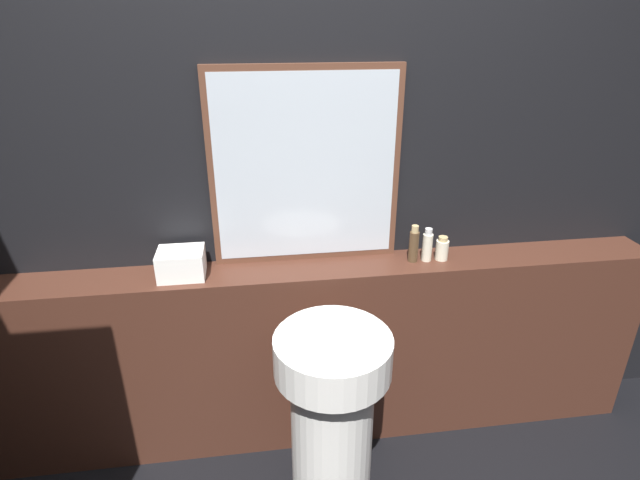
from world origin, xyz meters
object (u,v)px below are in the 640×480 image
at_px(towel_stack, 181,263).
at_px(shampoo_bottle, 414,245).
at_px(pedestal_sink, 332,418).
at_px(lotion_bottle, 442,249).
at_px(conditioner_bottle, 427,246).
at_px(mirror, 306,168).

height_order(towel_stack, shampoo_bottle, shampoo_bottle).
relative_size(pedestal_sink, lotion_bottle, 8.09).
distance_m(towel_stack, conditioner_bottle, 1.03).
bearing_deg(pedestal_sink, lotion_bottle, 38.89).
relative_size(pedestal_sink, shampoo_bottle, 5.19).
xyz_separation_m(mirror, lotion_bottle, (0.58, -0.09, -0.35)).
distance_m(shampoo_bottle, lotion_bottle, 0.13).
height_order(mirror, shampoo_bottle, mirror).
height_order(towel_stack, conditioner_bottle, conditioner_bottle).
xyz_separation_m(mirror, shampoo_bottle, (0.45, -0.09, -0.33)).
bearing_deg(pedestal_sink, shampoo_bottle, 46.49).
height_order(shampoo_bottle, conditioner_bottle, shampoo_bottle).
distance_m(mirror, lotion_bottle, 0.68).
relative_size(towel_stack, lotion_bottle, 1.74).
bearing_deg(mirror, lotion_bottle, -9.31).
distance_m(mirror, towel_stack, 0.63).
distance_m(towel_stack, lotion_bottle, 1.10).
relative_size(pedestal_sink, conditioner_bottle, 5.79).
bearing_deg(lotion_bottle, shampoo_bottle, 180.00).
xyz_separation_m(shampoo_bottle, lotion_bottle, (0.13, 0.00, -0.03)).
bearing_deg(towel_stack, shampoo_bottle, 0.00).
xyz_separation_m(pedestal_sink, conditioner_bottle, (0.48, 0.44, 0.48)).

